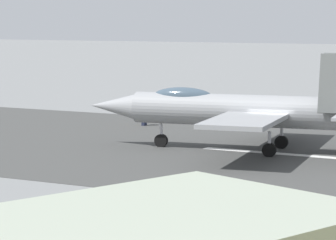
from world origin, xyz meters
TOP-DOWN VIEW (x-y plane):
  - ground_plane at (0.00, 0.00)m, footprint 400.00×400.00m
  - runway_strip at (-0.02, 0.00)m, footprint 240.00×26.00m
  - fighter_jet at (1.79, -0.02)m, footprint 17.71×14.91m
  - crew_person at (12.67, -7.59)m, footprint 0.57×0.49m

SIDE VIEW (x-z plane):
  - ground_plane at x=0.00m, z-range 0.00..0.00m
  - runway_strip at x=-0.02m, z-range 0.00..0.02m
  - crew_person at x=12.67m, z-range 0.00..1.66m
  - fighter_jet at x=1.79m, z-range -0.41..5.16m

